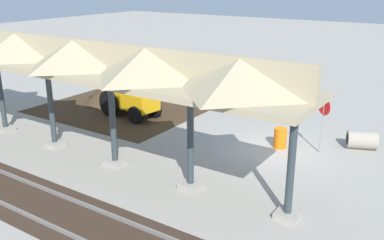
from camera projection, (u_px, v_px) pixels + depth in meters
The scene contains 8 objects.
ground_plane at pixel (273, 152), 18.48m from camera, with size 120.00×120.00×0.00m, color #9E998E.
dirt_work_zone at pixel (119, 109), 24.43m from camera, with size 8.90×7.00×0.01m, color #42301E.
platform_canopy at pixel (75, 57), 16.86m from camera, with size 19.43×3.20×4.90m.
stop_sign at pixel (324, 113), 17.84m from camera, with size 0.63×0.47×2.45m.
backhoe at pixel (129, 93), 22.94m from camera, with size 5.22×2.10×2.82m.
dirt_mound at pixel (107, 103), 25.61m from camera, with size 5.62×5.62×2.36m, color #42301E.
concrete_pipe at pixel (362, 140), 18.71m from camera, with size 1.44×1.21×0.80m.
traffic_barrel at pixel (280, 138), 18.78m from camera, with size 0.56×0.56×0.90m, color orange.
Camera 1 is at (-6.51, 16.20, 7.14)m, focal length 40.00 mm.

